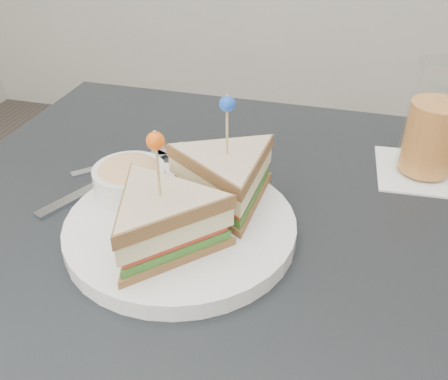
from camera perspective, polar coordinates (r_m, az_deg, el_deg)
table at (r=0.68m, az=-1.05°, el=-9.24°), size 0.80×0.80×0.75m
plate_meal at (r=0.59m, az=-4.38°, el=-1.42°), size 0.35×0.35×0.17m
cutlery_fork at (r=0.78m, az=-9.92°, el=3.58°), size 0.15×0.14×0.01m
cutlery_knife at (r=0.73m, az=-13.71°, el=0.81°), size 0.12×0.22×0.01m
drink_set at (r=0.76m, az=22.81°, el=6.58°), size 0.14×0.14×0.17m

